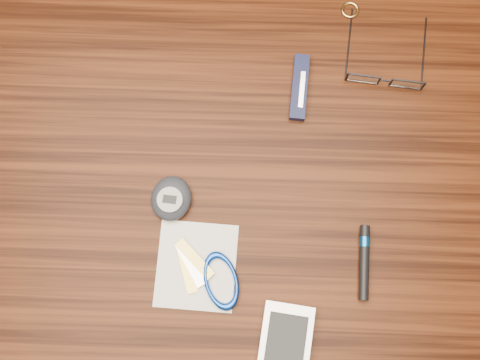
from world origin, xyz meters
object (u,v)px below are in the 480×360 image
Objects in this scene: desk at (223,219)px; eyeglasses at (385,77)px; pda_phone at (284,352)px; notepad_keys at (209,274)px; pedometer at (171,199)px; pocket_knife at (300,87)px.

eyeglasses is (0.21, 0.18, 0.11)m from desk.
pda_phone is 0.13m from notepad_keys.
pedometer is (-0.06, 0.01, 0.11)m from desk.
notepad_keys is (-0.09, 0.09, -0.00)m from pda_phone.
pedometer is 0.52× the size of notepad_keys.
desk is at bearing -139.60° from eyeglasses.
desk is 0.13m from pedometer.
notepad_keys is at bearing -113.82° from pocket_knife.
pedometer is at bearing 119.31° from notepad_keys.
eyeglasses is 0.96× the size of notepad_keys.
notepad_keys is 0.27m from pocket_knife.
eyeglasses is 1.84× the size of pedometer.
notepad_keys is at bearing -60.69° from pedometer.
desk is 8.24× the size of notepad_keys.
pda_phone reaches higher than desk.
eyeglasses is at bearing 70.11° from pda_phone.
desk is 0.22m from pocket_knife.
pocket_knife is at bearing 87.39° from pda_phone.
eyeglasses is at bearing 32.18° from pedometer.
eyeglasses is 1.27× the size of pocket_knife.
pedometer is (-0.28, -0.17, 0.00)m from eyeglasses.
pedometer reaches higher than pocket_knife.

